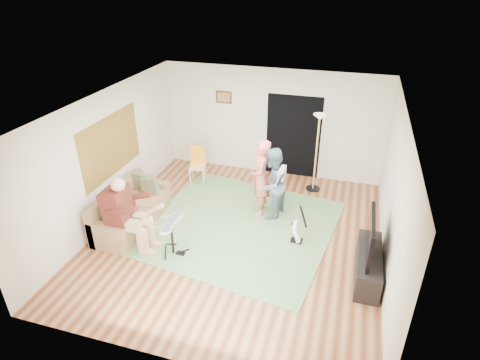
# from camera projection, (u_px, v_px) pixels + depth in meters

# --- Properties ---
(floor) EXTENTS (6.00, 6.00, 0.00)m
(floor) POSITION_uv_depth(u_px,v_px,m) (237.00, 236.00, 8.04)
(floor) COLOR brown
(floor) RESTS_ON ground
(walls) EXTENTS (5.50, 6.00, 2.70)m
(walls) POSITION_uv_depth(u_px,v_px,m) (237.00, 176.00, 7.41)
(walls) COLOR beige
(walls) RESTS_ON floor
(ceiling) EXTENTS (6.00, 6.00, 0.00)m
(ceiling) POSITION_uv_depth(u_px,v_px,m) (237.00, 106.00, 6.77)
(ceiling) COLOR white
(ceiling) RESTS_ON walls
(window_blinds) EXTENTS (0.00, 2.05, 2.05)m
(window_blinds) POSITION_uv_depth(u_px,v_px,m) (111.00, 146.00, 8.17)
(window_blinds) COLOR olive
(window_blinds) RESTS_ON walls
(doorway) EXTENTS (2.10, 0.00, 2.10)m
(doorway) POSITION_uv_depth(u_px,v_px,m) (293.00, 137.00, 9.94)
(doorway) COLOR black
(doorway) RESTS_ON walls
(picture_frame) EXTENTS (0.42, 0.03, 0.32)m
(picture_frame) POSITION_uv_depth(u_px,v_px,m) (224.00, 97.00, 9.99)
(picture_frame) COLOR #3F2314
(picture_frame) RESTS_ON walls
(area_rug) EXTENTS (4.21, 4.10, 0.02)m
(area_rug) POSITION_uv_depth(u_px,v_px,m) (238.00, 225.00, 8.36)
(area_rug) COLOR #567F4D
(area_rug) RESTS_ON floor
(sofa) EXTENTS (0.82, 1.98, 0.80)m
(sofa) POSITION_uv_depth(u_px,v_px,m) (129.00, 213.00, 8.31)
(sofa) COLOR olive
(sofa) RESTS_ON floor
(drummer) EXTENTS (0.94, 0.53, 1.45)m
(drummer) POSITION_uv_depth(u_px,v_px,m) (129.00, 221.00, 7.51)
(drummer) COLOR #511E16
(drummer) RESTS_ON sofa
(drum_kit) EXTENTS (0.40, 0.71, 0.73)m
(drum_kit) POSITION_uv_depth(u_px,v_px,m) (172.00, 239.00, 7.41)
(drum_kit) COLOR black
(drum_kit) RESTS_ON floor
(singer) EXTENTS (0.52, 0.69, 1.69)m
(singer) POSITION_uv_depth(u_px,v_px,m) (261.00, 178.00, 8.44)
(singer) COLOR #D5605C
(singer) RESTS_ON floor
(microphone) EXTENTS (0.06, 0.06, 0.24)m
(microphone) POSITION_uv_depth(u_px,v_px,m) (271.00, 161.00, 8.19)
(microphone) COLOR black
(microphone) RESTS_ON singer
(guitarist) EXTENTS (0.73, 0.87, 1.57)m
(guitarist) POSITION_uv_depth(u_px,v_px,m) (272.00, 184.00, 8.33)
(guitarist) COLOR slate
(guitarist) RESTS_ON floor
(guitar_held) EXTENTS (0.14, 0.60, 0.26)m
(guitar_held) POSITION_uv_depth(u_px,v_px,m) (282.00, 173.00, 8.15)
(guitar_held) COLOR white
(guitar_held) RESTS_ON guitarist
(guitar_spare) EXTENTS (0.30, 0.27, 0.83)m
(guitar_spare) POSITION_uv_depth(u_px,v_px,m) (298.00, 232.00, 7.77)
(guitar_spare) COLOR black
(guitar_spare) RESTS_ON floor
(torchiere_lamp) EXTENTS (0.34, 0.34, 1.89)m
(torchiere_lamp) POSITION_uv_depth(u_px,v_px,m) (318.00, 139.00, 9.12)
(torchiere_lamp) COLOR black
(torchiere_lamp) RESTS_ON floor
(dining_chair) EXTENTS (0.46, 0.48, 0.91)m
(dining_chair) POSITION_uv_depth(u_px,v_px,m) (198.00, 169.00, 9.95)
(dining_chair) COLOR beige
(dining_chair) RESTS_ON floor
(tv_cabinet) EXTENTS (0.40, 1.40, 0.50)m
(tv_cabinet) POSITION_uv_depth(u_px,v_px,m) (368.00, 265.00, 6.88)
(tv_cabinet) COLOR black
(tv_cabinet) RESTS_ON floor
(television) EXTENTS (0.06, 1.13, 0.68)m
(television) POSITION_uv_depth(u_px,v_px,m) (370.00, 236.00, 6.61)
(television) COLOR black
(television) RESTS_ON tv_cabinet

